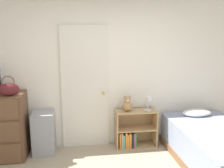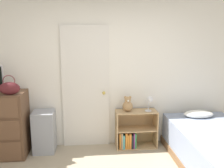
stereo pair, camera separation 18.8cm
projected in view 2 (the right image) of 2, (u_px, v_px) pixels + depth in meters
name	position (u px, v px, depth m)	size (l,w,h in m)	color
wall_back	(105.00, 73.00, 4.30)	(10.00, 0.06, 2.55)	white
door_closed	(86.00, 87.00, 4.26)	(0.81, 0.09, 2.09)	silver
handbag	(9.00, 88.00, 3.72)	(0.31, 0.13, 0.30)	#591E23
storage_bin	(44.00, 131.00, 4.15)	(0.35, 0.37, 0.69)	#999EA8
bookshelf	(132.00, 133.00, 4.34)	(0.70, 0.31, 0.65)	tan
teddy_bear	(128.00, 105.00, 4.23)	(0.17, 0.17, 0.27)	tan
desk_lamp	(150.00, 101.00, 4.21)	(0.13, 0.12, 0.26)	silver
bed	(218.00, 150.00, 3.65)	(1.13, 1.94, 0.66)	brown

